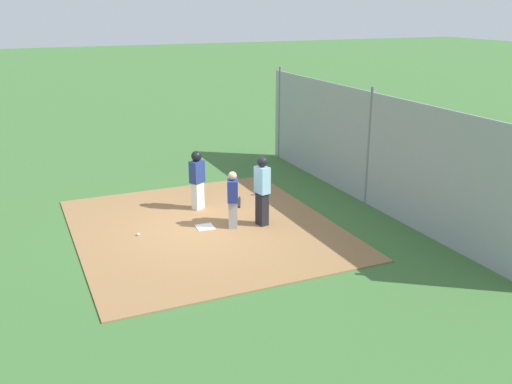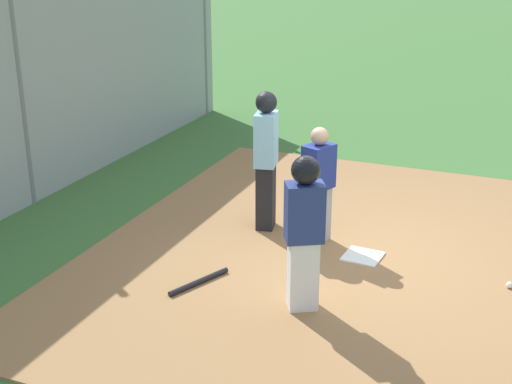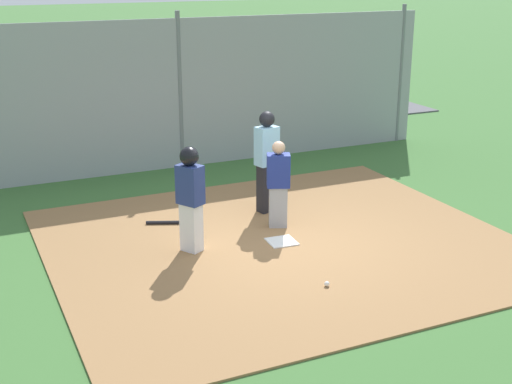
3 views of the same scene
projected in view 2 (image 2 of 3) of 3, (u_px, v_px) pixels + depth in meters
name	position (u px, v px, depth m)	size (l,w,h in m)	color
ground_plane	(363.00, 259.00, 8.58)	(140.00, 140.00, 0.00)	#3D6B33
dirt_infield	(363.00, 258.00, 8.58)	(7.20, 6.40, 0.03)	olive
home_plate	(363.00, 256.00, 8.57)	(0.44, 0.44, 0.02)	white
catcher	(318.00, 184.00, 8.77)	(0.45, 0.39, 1.48)	#9E9EA3
umpire	(266.00, 157.00, 9.09)	(0.42, 0.33, 1.83)	black
runner	(304.00, 224.00, 7.11)	(0.41, 0.46, 1.66)	silver
baseball_bat	(199.00, 282.00, 7.91)	(0.06, 0.06, 0.83)	black
baseball	(509.00, 285.00, 7.83)	(0.07, 0.07, 0.07)	white
backstop_fence	(20.00, 94.00, 9.77)	(12.00, 0.10, 3.35)	#93999E
parked_car_silver	(4.00, 69.00, 16.73)	(4.43, 2.43, 1.28)	#B2B2B7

